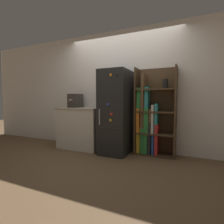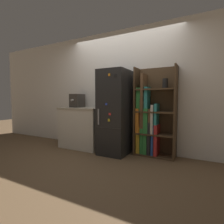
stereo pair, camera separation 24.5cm
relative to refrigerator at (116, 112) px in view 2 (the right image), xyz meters
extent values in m
plane|color=brown|center=(0.00, -0.11, -0.84)|extent=(16.00, 16.00, 0.00)
cube|color=white|center=(0.00, 0.36, 0.46)|extent=(8.00, 0.05, 2.60)
cube|color=black|center=(0.00, 0.00, 0.00)|extent=(0.55, 0.67, 1.68)
cube|color=#333333|center=(0.00, -0.34, -0.27)|extent=(0.54, 0.01, 0.01)
cube|color=#B2B2B7|center=(-0.19, -0.35, -0.07)|extent=(0.02, 0.02, 0.30)
cube|color=orange|center=(0.04, -0.34, 0.71)|extent=(0.05, 0.02, 0.05)
cube|color=yellow|center=(0.03, -0.34, -0.12)|extent=(0.05, 0.02, 0.05)
cube|color=red|center=(0.05, -0.34, -0.01)|extent=(0.04, 0.01, 0.04)
cube|color=blue|center=(-0.03, -0.34, 0.17)|extent=(0.04, 0.01, 0.04)
cube|color=black|center=(0.17, -0.34, 0.68)|extent=(0.05, 0.02, 0.05)
cube|color=#4C3823|center=(0.38, 0.17, 0.02)|extent=(0.03, 0.33, 1.72)
cube|color=#4C3823|center=(1.13, 0.17, 0.02)|extent=(0.03, 0.33, 1.72)
cube|color=#4C3823|center=(0.76, 0.32, 0.02)|extent=(0.78, 0.03, 1.72)
cube|color=#4C3823|center=(0.76, 0.17, -0.82)|extent=(0.72, 0.30, 0.03)
cube|color=#4C3823|center=(0.76, 0.17, -0.41)|extent=(0.72, 0.30, 0.03)
cube|color=#4C3823|center=(0.76, 0.17, 0.02)|extent=(0.72, 0.30, 0.03)
cube|color=#4C3823|center=(0.76, 0.17, 0.45)|extent=(0.72, 0.30, 0.03)
cube|color=gold|center=(0.45, 0.18, -0.55)|extent=(0.07, 0.24, 0.52)
cube|color=#338C3F|center=(0.52, 0.17, -0.56)|extent=(0.05, 0.24, 0.50)
cube|color=#338C3F|center=(0.59, 0.17, -0.55)|extent=(0.08, 0.24, 0.52)
cube|color=#262628|center=(0.67, 0.17, -0.49)|extent=(0.06, 0.26, 0.63)
cube|color=#2D59B2|center=(0.74, 0.17, -0.52)|extent=(0.04, 0.24, 0.58)
cube|color=red|center=(0.80, 0.17, -0.51)|extent=(0.06, 0.27, 0.59)
cube|color=orange|center=(0.44, 0.16, -0.16)|extent=(0.06, 0.27, 0.48)
cube|color=brown|center=(0.52, 0.16, -0.08)|extent=(0.07, 0.22, 0.63)
cube|color=#338C3F|center=(0.60, 0.18, -0.15)|extent=(0.08, 0.27, 0.48)
cube|color=brown|center=(0.68, 0.18, -0.16)|extent=(0.04, 0.27, 0.47)
cube|color=silver|center=(0.73, 0.16, -0.12)|extent=(0.05, 0.25, 0.55)
cube|color=teal|center=(0.79, 0.17, -0.11)|extent=(0.05, 0.25, 0.57)
cube|color=#338C3F|center=(0.45, 0.18, 0.26)|extent=(0.08, 0.23, 0.45)
cube|color=brown|center=(0.53, 0.16, 0.40)|extent=(0.05, 0.29, 0.72)
cube|color=teal|center=(0.60, 0.18, 0.27)|extent=(0.07, 0.23, 0.47)
cylinder|color=black|center=(0.94, 0.17, 0.55)|extent=(0.10, 0.10, 0.18)
cube|color=silver|center=(-0.87, 0.04, -0.40)|extent=(0.97, 0.59, 0.88)
cube|color=#B2A893|center=(-0.87, 0.04, 0.06)|extent=(0.99, 0.61, 0.04)
cube|color=#38332D|center=(-1.06, 0.09, 0.23)|extent=(0.24, 0.30, 0.31)
cylinder|color=#A5A39E|center=(-1.06, -0.09, 0.25)|extent=(0.04, 0.06, 0.04)
camera|label=1|loc=(1.37, -3.27, 0.25)|focal=28.00mm
camera|label=2|loc=(1.59, -3.16, 0.25)|focal=28.00mm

